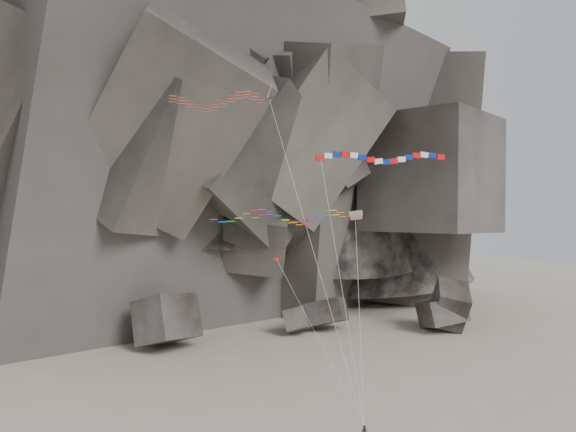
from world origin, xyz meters
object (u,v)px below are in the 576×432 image
object	(u,v)px
banner_kite	(381,158)
parafoil_kite	(280,216)
delta_kite	(216,100)
pennant_kite	(296,296)
kite_flyer	(364,432)

from	to	relation	value
banner_kite	parafoil_kite	world-z (taller)	banner_kite
delta_kite	parafoil_kite	distance (m)	12.88
pennant_kite	banner_kite	bearing A→B (deg)	-3.10
parafoil_kite	kite_flyer	bearing A→B (deg)	-33.27
banner_kite	pennant_kite	world-z (taller)	banner_kite
kite_flyer	parafoil_kite	size ratio (longest dim) A/B	0.09
parafoil_kite	banner_kite	bearing A→B (deg)	2.30
banner_kite	parafoil_kite	xyz separation A→B (m)	(-10.60, 0.25, -5.76)
kite_flyer	pennant_kite	xyz separation A→B (m)	(-4.80, 5.49, 11.98)
banner_kite	parafoil_kite	distance (m)	12.07
delta_kite	parafoil_kite	size ratio (longest dim) A/B	1.63
kite_flyer	parafoil_kite	distance (m)	21.52
kite_flyer	banner_kite	size ratio (longest dim) A/B	0.07
kite_flyer	delta_kite	xyz separation A→B (m)	(-12.24, 7.75, 31.10)
kite_flyer	banner_kite	xyz separation A→B (m)	(4.05, 4.68, 25.65)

